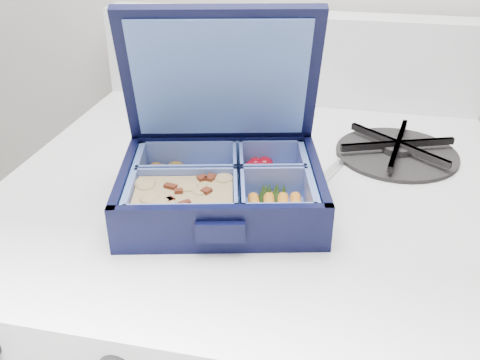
# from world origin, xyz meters

# --- Properties ---
(bento_box) EXTENTS (0.25, 0.22, 0.05)m
(bento_box) POSITION_xyz_m (0.53, 1.59, 0.93)
(bento_box) COLOR black
(bento_box) RESTS_ON stove
(burner_grate) EXTENTS (0.21, 0.21, 0.02)m
(burner_grate) POSITION_xyz_m (0.72, 1.77, 0.92)
(burner_grate) COLOR black
(burner_grate) RESTS_ON stove
(burner_grate_rear) EXTENTS (0.24, 0.24, 0.02)m
(burner_grate_rear) POSITION_xyz_m (0.39, 1.88, 0.92)
(burner_grate_rear) COLOR black
(burner_grate_rear) RESTS_ON stove
(fork) EXTENTS (0.07, 0.16, 0.01)m
(fork) POSITION_xyz_m (0.64, 1.69, 0.91)
(fork) COLOR silver
(fork) RESTS_ON stove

